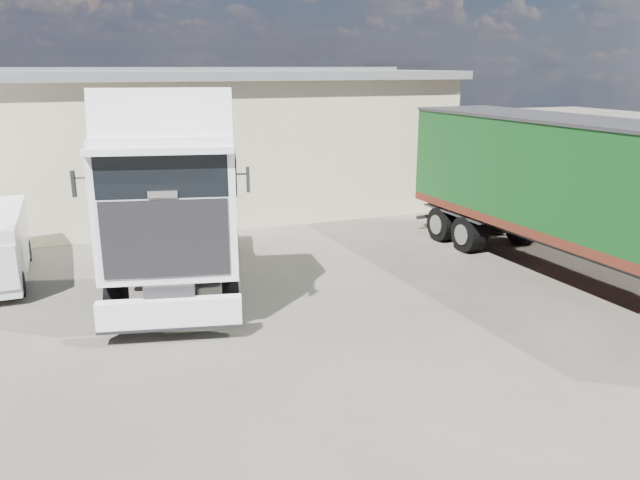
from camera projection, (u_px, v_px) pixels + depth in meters
name	position (u px, v px, depth m)	size (l,w,h in m)	color
ground	(336.00, 350.00, 12.47)	(120.00, 120.00, 0.00)	#292521
warehouse	(39.00, 141.00, 24.16)	(30.60, 12.60, 5.42)	beige
brick_boundary_wall	(581.00, 193.00, 21.41)	(0.35, 26.00, 2.50)	brown
tractor_unit	(175.00, 214.00, 14.58)	(4.35, 7.93, 5.07)	black
box_trailer	(591.00, 186.00, 15.81)	(3.40, 12.70, 4.18)	#2D2D30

